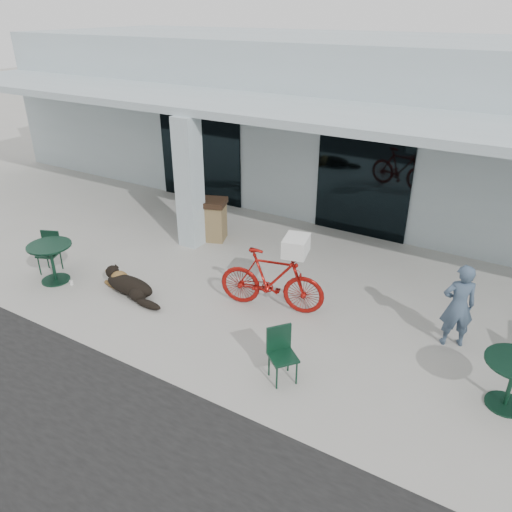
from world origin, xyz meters
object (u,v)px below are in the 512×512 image
Objects in this scene: cafe_table_far at (510,384)px; trash_receptacle at (214,220)px; bicycle at (272,280)px; person at (458,306)px; cafe_chair_far_a at (283,356)px; cafe_table_near at (53,263)px; dog at (130,285)px; cafe_chair_near at (48,253)px.

cafe_table_far is 7.56m from trash_receptacle.
bicycle is at bearing -36.23° from trash_receptacle.
person is (-1.02, 1.16, 0.37)m from cafe_table_far.
bicycle is 2.11m from cafe_chair_far_a.
cafe_table_far is (8.78, 0.91, -0.02)m from cafe_table_near.
person reaches higher than cafe_chair_far_a.
cafe_chair_far_a is (5.69, -0.28, 0.03)m from cafe_table_near.
person is at bearing -2.32° from cafe_chair_far_a.
bicycle is 4.32m from cafe_table_far.
bicycle is 1.97× the size of trash_receptacle.
cafe_table_near is at bearing -156.79° from dog.
cafe_chair_far_a is 3.16m from person.
bicycle is 5.06m from cafe_chair_near.
cafe_chair_near is at bearing -122.36° from trash_receptacle.
person reaches higher than cafe_chair_near.
cafe_chair_far_a is (6.09, -0.51, -0.01)m from cafe_chair_near.
dog is 1.55× the size of cafe_table_far.
cafe_chair_near is at bearing 151.02° from cafe_table_near.
dog is 1.49× the size of cafe_chair_far_a.
trash_receptacle is at bearing 40.49° from bicycle.
bicycle reaches higher than cafe_table_far.
cafe_table_far is 0.56× the size of person.
dog is at bearing -88.23° from trash_receptacle.
dog is at bearing -10.99° from person.
bicycle is 4.73m from cafe_table_near.
cafe_chair_far_a is 5.52m from trash_receptacle.
cafe_chair_far_a is at bearing 22.00° from person.
dog is at bearing -17.04° from cafe_chair_near.
person is at bearing 14.91° from cafe_table_near.
cafe_table_near is 8.83m from cafe_table_far.
bicycle is at bearing 172.78° from cafe_table_far.
cafe_chair_far_a is at bearing -158.99° from bicycle.
trash_receptacle is (1.69, 3.52, 0.10)m from cafe_table_near.
trash_receptacle is (-0.10, 3.11, 0.30)m from dog.
cafe_chair_far_a is (3.90, -0.69, 0.23)m from dog.
cafe_table_near is 1.05× the size of cafe_table_far.
cafe_table_near is at bearing -174.07° from cafe_table_far.
cafe_table_near reaches higher than dog.
trash_receptacle is at bearing -39.89° from person.
dog is at bearing 119.13° from cafe_chair_far_a.
bicycle is at bearing -7.81° from cafe_chair_near.
bicycle is at bearing 31.34° from dog.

